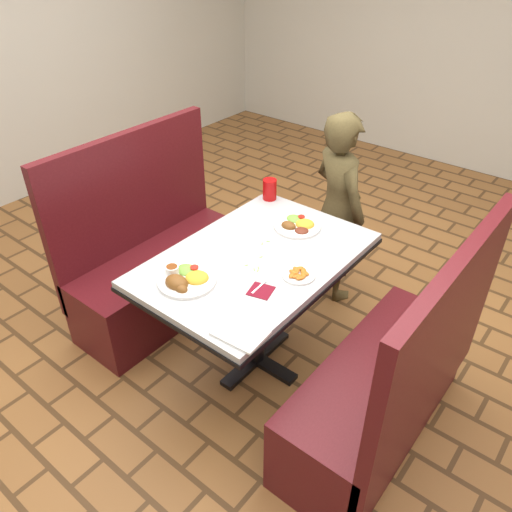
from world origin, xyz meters
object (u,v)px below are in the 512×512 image
object	(u,v)px
booth_bench_right	(387,388)
diner_person	(338,209)
plantain_plate	(299,274)
dining_table	(256,271)
near_dinner_plate	(185,277)
red_tumbler	(270,189)
far_dinner_plate	(298,224)
booth_bench_left	(159,266)

from	to	relation	value
booth_bench_right	diner_person	world-z (taller)	diner_person
booth_bench_right	plantain_plate	world-z (taller)	booth_bench_right
dining_table	diner_person	bearing A→B (deg)	92.11
plantain_plate	near_dinner_plate	bearing A→B (deg)	-136.03
booth_bench_right	near_dinner_plate	distance (m)	1.09
dining_table	near_dinner_plate	distance (m)	0.42
booth_bench_right	plantain_plate	xyz separation A→B (m)	(-0.53, -0.00, 0.43)
red_tumbler	diner_person	bearing A→B (deg)	48.69
dining_table	plantain_plate	world-z (taller)	plantain_plate
red_tumbler	dining_table	bearing A→B (deg)	-58.72
near_dinner_plate	red_tumbler	size ratio (longest dim) A/B	2.18
dining_table	far_dinner_plate	bearing A→B (deg)	89.49
booth_bench_right	far_dinner_plate	xyz separation A→B (m)	(-0.80, 0.37, 0.44)
booth_bench_right	red_tumbler	world-z (taller)	booth_bench_right
booth_bench_right	far_dinner_plate	bearing A→B (deg)	155.12
booth_bench_left	diner_person	bearing A→B (deg)	48.79
near_dinner_plate	red_tumbler	bearing A→B (deg)	102.60
diner_person	plantain_plate	distance (m)	0.94
far_dinner_plate	red_tumbler	bearing A→B (deg)	152.76
dining_table	far_dinner_plate	distance (m)	0.39
booth_bench_right	dining_table	bearing A→B (deg)	180.00
dining_table	red_tumbler	world-z (taller)	red_tumbler
booth_bench_right	diner_person	xyz separation A→B (m)	(-0.83, 0.87, 0.31)
dining_table	plantain_plate	bearing A→B (deg)	-0.99
booth_bench_left	diner_person	distance (m)	1.20
dining_table	red_tumbler	size ratio (longest dim) A/B	9.54
booth_bench_right	far_dinner_plate	world-z (taller)	booth_bench_right
diner_person	far_dinner_plate	xyz separation A→B (m)	(0.04, -0.51, 0.14)
near_dinner_plate	diner_person	bearing A→B (deg)	85.90
diner_person	red_tumbler	size ratio (longest dim) A/B	9.98
booth_bench_left	near_dinner_plate	distance (m)	0.90
booth_bench_left	near_dinner_plate	xyz separation A→B (m)	(0.68, -0.38, 0.45)
dining_table	booth_bench_left	size ratio (longest dim) A/B	1.01
diner_person	near_dinner_plate	distance (m)	1.27
booth_bench_right	near_dinner_plate	bearing A→B (deg)	-157.59
near_dinner_plate	red_tumbler	world-z (taller)	red_tumbler
diner_person	red_tumbler	distance (m)	0.48
booth_bench_left	plantain_plate	xyz separation A→B (m)	(1.06, -0.00, 0.43)
far_dinner_plate	diner_person	bearing A→B (deg)	94.02
diner_person	near_dinner_plate	world-z (taller)	diner_person
plantain_plate	red_tumbler	bearing A→B (deg)	137.53
diner_person	plantain_plate	world-z (taller)	diner_person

